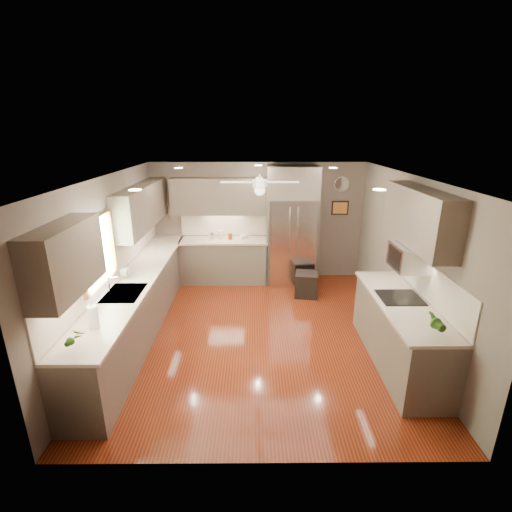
{
  "coord_description": "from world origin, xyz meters",
  "views": [
    {
      "loc": [
        -0.1,
        -5.3,
        3.12
      ],
      "look_at": [
        -0.05,
        0.6,
        1.11
      ],
      "focal_mm": 26.0,
      "sensor_mm": 36.0,
      "label": 1
    }
  ],
  "objects_px": {
    "bowl": "(243,238)",
    "canister_c": "(221,235)",
    "canister_b": "(212,236)",
    "potted_plant_right": "(435,322)",
    "soap_bottle": "(126,271)",
    "stool": "(306,284)",
    "refrigerator": "(292,228)",
    "microwave": "(409,257)",
    "potted_plant_left": "(75,337)",
    "canister_d": "(230,237)",
    "paper_towel": "(93,317)"
  },
  "relations": [
    {
      "from": "canister_d",
      "to": "soap_bottle",
      "type": "height_order",
      "value": "soap_bottle"
    },
    {
      "from": "bowl",
      "to": "microwave",
      "type": "bearing_deg",
      "value": -49.9
    },
    {
      "from": "canister_c",
      "to": "potted_plant_right",
      "type": "xyz_separation_m",
      "value": [
        2.71,
        -3.88,
        0.06
      ]
    },
    {
      "from": "canister_b",
      "to": "potted_plant_right",
      "type": "bearing_deg",
      "value": -53.17
    },
    {
      "from": "potted_plant_left",
      "to": "stool",
      "type": "distance_m",
      "value": 4.52
    },
    {
      "from": "paper_towel",
      "to": "microwave",
      "type": "bearing_deg",
      "value": 13.22
    },
    {
      "from": "canister_d",
      "to": "potted_plant_right",
      "type": "relative_size",
      "value": 0.43
    },
    {
      "from": "microwave",
      "to": "stool",
      "type": "distance_m",
      "value": 2.57
    },
    {
      "from": "canister_c",
      "to": "microwave",
      "type": "bearing_deg",
      "value": -44.75
    },
    {
      "from": "canister_c",
      "to": "paper_towel",
      "type": "distance_m",
      "value": 3.9
    },
    {
      "from": "bowl",
      "to": "canister_c",
      "type": "bearing_deg",
      "value": 178.11
    },
    {
      "from": "canister_b",
      "to": "soap_bottle",
      "type": "distance_m",
      "value": 2.41
    },
    {
      "from": "canister_b",
      "to": "canister_d",
      "type": "relative_size",
      "value": 1.12
    },
    {
      "from": "canister_c",
      "to": "stool",
      "type": "xyz_separation_m",
      "value": [
        1.73,
        -0.81,
        -0.79
      ]
    },
    {
      "from": "canister_c",
      "to": "bowl",
      "type": "bearing_deg",
      "value": -1.89
    },
    {
      "from": "soap_bottle",
      "to": "microwave",
      "type": "bearing_deg",
      "value": -8.71
    },
    {
      "from": "soap_bottle",
      "to": "stool",
      "type": "relative_size",
      "value": 0.41
    },
    {
      "from": "canister_b",
      "to": "microwave",
      "type": "distance_m",
      "value": 4.1
    },
    {
      "from": "potted_plant_right",
      "to": "paper_towel",
      "type": "xyz_separation_m",
      "value": [
        -3.87,
        0.16,
        -0.01
      ]
    },
    {
      "from": "canister_b",
      "to": "stool",
      "type": "height_order",
      "value": "canister_b"
    },
    {
      "from": "canister_b",
      "to": "potted_plant_left",
      "type": "xyz_separation_m",
      "value": [
        -0.99,
        -4.15,
        0.07
      ]
    },
    {
      "from": "bowl",
      "to": "refrigerator",
      "type": "bearing_deg",
      "value": -3.64
    },
    {
      "from": "canister_d",
      "to": "paper_towel",
      "type": "height_order",
      "value": "paper_towel"
    },
    {
      "from": "paper_towel",
      "to": "potted_plant_left",
      "type": "bearing_deg",
      "value": -91.24
    },
    {
      "from": "refrigerator",
      "to": "paper_towel",
      "type": "bearing_deg",
      "value": -125.98
    },
    {
      "from": "refrigerator",
      "to": "microwave",
      "type": "relative_size",
      "value": 4.45
    },
    {
      "from": "stool",
      "to": "soap_bottle",
      "type": "bearing_deg",
      "value": -156.01
    },
    {
      "from": "canister_b",
      "to": "potted_plant_left",
      "type": "bearing_deg",
      "value": -103.38
    },
    {
      "from": "paper_towel",
      "to": "canister_b",
      "type": "bearing_deg",
      "value": 75.22
    },
    {
      "from": "canister_c",
      "to": "potted_plant_left",
      "type": "height_order",
      "value": "potted_plant_left"
    },
    {
      "from": "canister_c",
      "to": "refrigerator",
      "type": "bearing_deg",
      "value": -3.08
    },
    {
      "from": "canister_c",
      "to": "microwave",
      "type": "xyz_separation_m",
      "value": [
        2.81,
        -2.79,
        0.45
      ]
    },
    {
      "from": "soap_bottle",
      "to": "stool",
      "type": "distance_m",
      "value": 3.41
    },
    {
      "from": "refrigerator",
      "to": "paper_towel",
      "type": "xyz_separation_m",
      "value": [
        -2.64,
        -3.64,
        -0.11
      ]
    },
    {
      "from": "potted_plant_left",
      "to": "canister_c",
      "type": "bearing_deg",
      "value": 74.37
    },
    {
      "from": "potted_plant_left",
      "to": "microwave",
      "type": "height_order",
      "value": "microwave"
    },
    {
      "from": "soap_bottle",
      "to": "canister_d",
      "type": "bearing_deg",
      "value": 54.72
    },
    {
      "from": "potted_plant_left",
      "to": "refrigerator",
      "type": "relative_size",
      "value": 0.12
    },
    {
      "from": "canister_c",
      "to": "soap_bottle",
      "type": "xyz_separation_m",
      "value": [
        -1.3,
        -2.16,
        0.01
      ]
    },
    {
      "from": "soap_bottle",
      "to": "refrigerator",
      "type": "height_order",
      "value": "refrigerator"
    },
    {
      "from": "bowl",
      "to": "refrigerator",
      "type": "height_order",
      "value": "refrigerator"
    },
    {
      "from": "refrigerator",
      "to": "stool",
      "type": "xyz_separation_m",
      "value": [
        0.25,
        -0.73,
        -0.95
      ]
    },
    {
      "from": "potted_plant_right",
      "to": "bowl",
      "type": "relative_size",
      "value": 1.61
    },
    {
      "from": "canister_c",
      "to": "stool",
      "type": "height_order",
      "value": "canister_c"
    },
    {
      "from": "canister_c",
      "to": "bowl",
      "type": "height_order",
      "value": "canister_c"
    },
    {
      "from": "bowl",
      "to": "canister_d",
      "type": "bearing_deg",
      "value": -175.55
    },
    {
      "from": "bowl",
      "to": "stool",
      "type": "relative_size",
      "value": 0.38
    },
    {
      "from": "stool",
      "to": "paper_towel",
      "type": "xyz_separation_m",
      "value": [
        -2.89,
        -2.91,
        0.84
      ]
    },
    {
      "from": "canister_d",
      "to": "paper_towel",
      "type": "relative_size",
      "value": 0.45
    },
    {
      "from": "bowl",
      "to": "potted_plant_left",
      "type": "bearing_deg",
      "value": -111.6
    }
  ]
}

